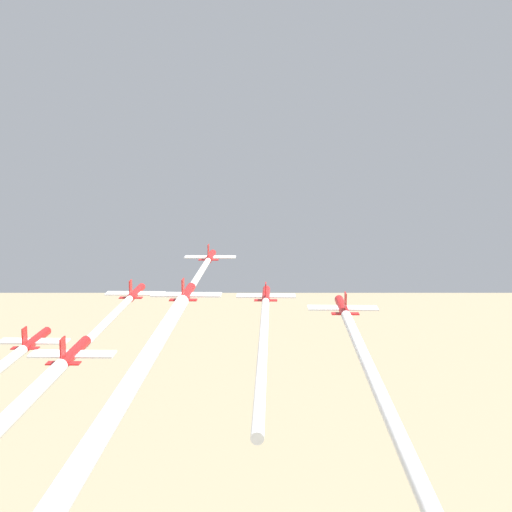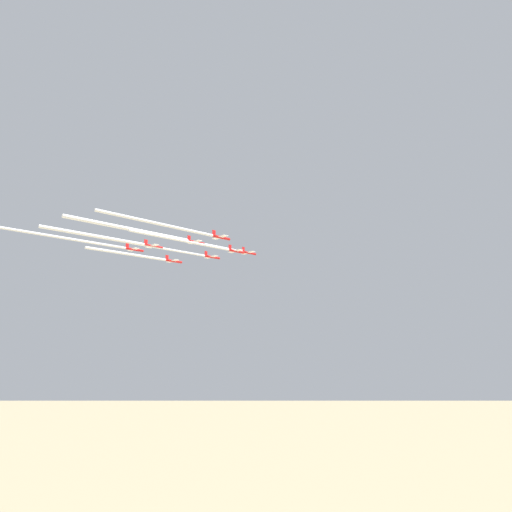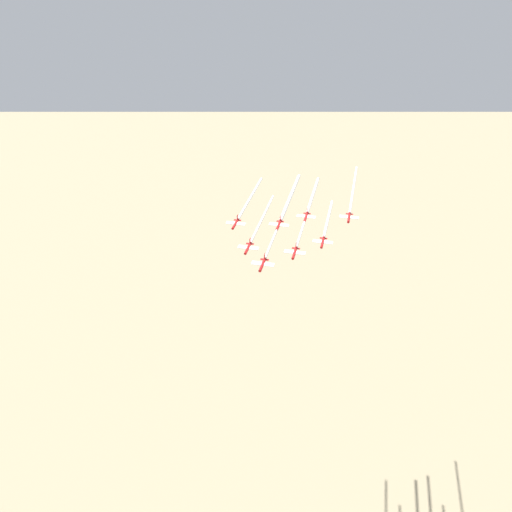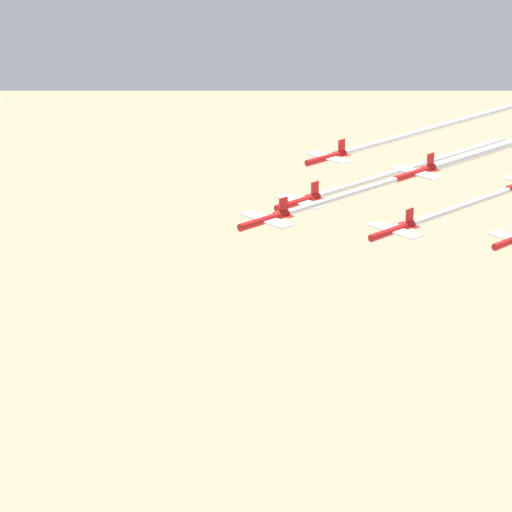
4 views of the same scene
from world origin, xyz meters
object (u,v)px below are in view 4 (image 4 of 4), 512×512
Objects in this scene: jet_2 at (299,201)px; jet_5 at (328,157)px; jet_4 at (416,173)px; jet_0 at (266,220)px; jet_1 at (394,230)px.

jet_5 is at bearing -59.53° from jet_2.
jet_4 is at bearing 180.00° from jet_5.
jet_0 is 1.00× the size of jet_5.
jet_1 is 28.39m from jet_5.
jet_0 reaches higher than jet_2.
jet_5 is (15.09, 6.55, -1.33)m from jet_4.
jet_1 reaches higher than jet_2.
jet_1 is at bearing 120.47° from jet_4.
jet_2 is (15.09, 6.55, -0.23)m from jet_1.
jet_0 is 32.46m from jet_5.
jet_2 is 16.48m from jet_4.
jet_1 is 1.00× the size of jet_2.
jet_0 is at bearing 120.47° from jet_5.
jet_5 is (28.20, -3.01, 1.35)m from jet_1.
jet_4 is (13.11, -9.55, 2.68)m from jet_1.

